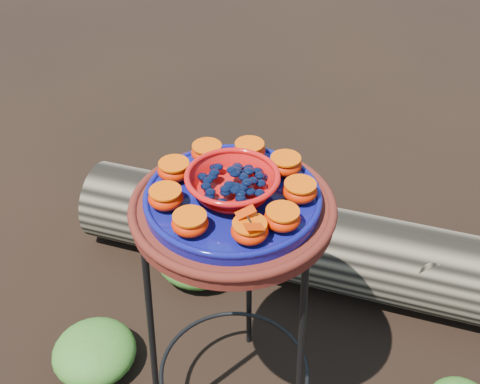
% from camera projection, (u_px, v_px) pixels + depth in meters
% --- Properties ---
extents(plant_stand, '(0.44, 0.44, 0.70)m').
position_uv_depth(plant_stand, '(234.00, 322.00, 1.51)').
color(plant_stand, black).
rests_on(plant_stand, ground).
extents(terracotta_saucer, '(0.43, 0.43, 0.03)m').
position_uv_depth(terracotta_saucer, '(233.00, 210.00, 1.28)').
color(terracotta_saucer, '#4B1E14').
rests_on(terracotta_saucer, plant_stand).
extents(cobalt_plate, '(0.37, 0.37, 0.02)m').
position_uv_depth(cobalt_plate, '(233.00, 199.00, 1.26)').
color(cobalt_plate, '#0B0954').
rests_on(cobalt_plate, terracotta_saucer).
extents(red_bowl, '(0.18, 0.18, 0.05)m').
position_uv_depth(red_bowl, '(232.00, 185.00, 1.24)').
color(red_bowl, red).
rests_on(red_bowl, cobalt_plate).
extents(glass_gems, '(0.14, 0.14, 0.02)m').
position_uv_depth(glass_gems, '(232.00, 170.00, 1.21)').
color(glass_gems, black).
rests_on(glass_gems, red_bowl).
extents(orange_half_0, '(0.07, 0.07, 0.04)m').
position_uv_depth(orange_half_0, '(250.00, 231.00, 1.13)').
color(orange_half_0, '#BF1D00').
rests_on(orange_half_0, cobalt_plate).
extents(orange_half_1, '(0.07, 0.07, 0.04)m').
position_uv_depth(orange_half_1, '(282.00, 218.00, 1.16)').
color(orange_half_1, '#BF1D00').
rests_on(orange_half_1, cobalt_plate).
extents(orange_half_2, '(0.07, 0.07, 0.04)m').
position_uv_depth(orange_half_2, '(300.00, 191.00, 1.23)').
color(orange_half_2, '#BF1D00').
rests_on(orange_half_2, cobalt_plate).
extents(orange_half_3, '(0.07, 0.07, 0.04)m').
position_uv_depth(orange_half_3, '(285.00, 165.00, 1.30)').
color(orange_half_3, '#BF1D00').
rests_on(orange_half_3, cobalt_plate).
extents(orange_half_4, '(0.07, 0.07, 0.04)m').
position_uv_depth(orange_half_4, '(249.00, 151.00, 1.34)').
color(orange_half_4, '#BF1D00').
rests_on(orange_half_4, cobalt_plate).
extents(orange_half_5, '(0.07, 0.07, 0.04)m').
position_uv_depth(orange_half_5, '(207.00, 153.00, 1.34)').
color(orange_half_5, '#BF1D00').
rests_on(orange_half_5, cobalt_plate).
extents(orange_half_6, '(0.07, 0.07, 0.04)m').
position_uv_depth(orange_half_6, '(174.00, 170.00, 1.29)').
color(orange_half_6, '#BF1D00').
rests_on(orange_half_6, cobalt_plate).
extents(orange_half_7, '(0.07, 0.07, 0.04)m').
position_uv_depth(orange_half_7, '(166.00, 198.00, 1.21)').
color(orange_half_7, '#BF1D00').
rests_on(orange_half_7, cobalt_plate).
extents(orange_half_8, '(0.07, 0.07, 0.04)m').
position_uv_depth(orange_half_8, '(190.00, 223.00, 1.15)').
color(orange_half_8, '#BF1D00').
rests_on(orange_half_8, cobalt_plate).
extents(butterfly, '(0.10, 0.09, 0.01)m').
position_uv_depth(butterfly, '(250.00, 220.00, 1.12)').
color(butterfly, red).
rests_on(butterfly, orange_half_0).
extents(driftwood_log, '(1.53, 0.56, 0.28)m').
position_uv_depth(driftwood_log, '(294.00, 241.00, 2.05)').
color(driftwood_log, black).
rests_on(driftwood_log, ground).
extents(foliage_left, '(0.25, 0.25, 0.12)m').
position_uv_depth(foliage_left, '(94.00, 351.00, 1.78)').
color(foliage_left, '#2D5C1F').
rests_on(foliage_left, ground).
extents(foliage_back, '(0.30, 0.30, 0.15)m').
position_uv_depth(foliage_back, '(199.00, 254.00, 2.09)').
color(foliage_back, '#2D5C1F').
rests_on(foliage_back, ground).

